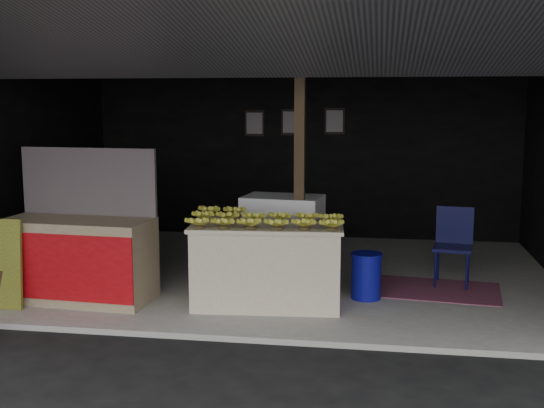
% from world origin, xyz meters
% --- Properties ---
extents(ground, '(80.00, 80.00, 0.00)m').
position_xyz_m(ground, '(0.00, 0.00, 0.00)').
color(ground, black).
rests_on(ground, ground).
extents(concrete_slab, '(7.00, 5.00, 0.06)m').
position_xyz_m(concrete_slab, '(0.00, 2.50, 0.03)').
color(concrete_slab, gray).
rests_on(concrete_slab, ground).
extents(shophouse, '(7.40, 7.29, 3.02)m').
position_xyz_m(shophouse, '(0.00, 2.82, 2.10)').
color(shophouse, black).
rests_on(shophouse, ground).
extents(banana_table, '(1.70, 1.13, 0.90)m').
position_xyz_m(banana_table, '(0.05, 1.13, 0.51)').
color(banana_table, beige).
rests_on(banana_table, concrete_slab).
extents(banana_pile, '(1.57, 1.02, 0.18)m').
position_xyz_m(banana_pile, '(0.05, 1.13, 1.05)').
color(banana_pile, gold).
rests_on(banana_pile, banana_table).
extents(white_crate, '(1.01, 0.74, 1.05)m').
position_xyz_m(white_crate, '(0.07, 2.14, 0.59)').
color(white_crate, white).
rests_on(white_crate, concrete_slab).
extents(neighbor_stall, '(1.68, 0.84, 1.69)m').
position_xyz_m(neighbor_stall, '(-2.06, 0.91, 0.57)').
color(neighbor_stall, '#998466').
rests_on(neighbor_stall, concrete_slab).
extents(water_barrel, '(0.33, 0.33, 0.49)m').
position_xyz_m(water_barrel, '(1.12, 1.47, 0.31)').
color(water_barrel, '#0C0D85').
rests_on(water_barrel, concrete_slab).
extents(plastic_chair, '(0.51, 0.51, 0.94)m').
position_xyz_m(plastic_chair, '(2.14, 2.28, 0.61)').
color(plastic_chair, '#090933').
rests_on(plastic_chair, concrete_slab).
extents(magenta_rug, '(1.61, 1.17, 0.01)m').
position_xyz_m(magenta_rug, '(1.91, 1.95, 0.07)').
color(magenta_rug, maroon).
rests_on(magenta_rug, concrete_slab).
extents(picture_frames, '(1.62, 0.04, 0.46)m').
position_xyz_m(picture_frames, '(-0.17, 4.89, 1.93)').
color(picture_frames, black).
rests_on(picture_frames, shophouse).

